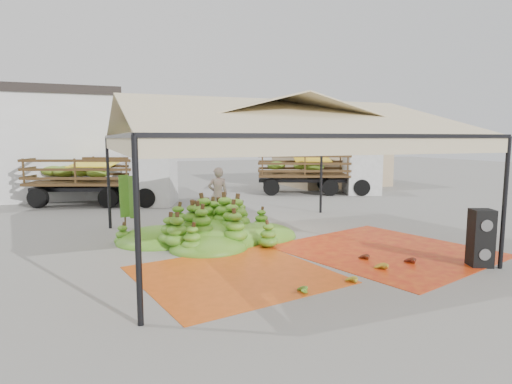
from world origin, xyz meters
name	(u,v)px	position (x,y,z in m)	size (l,w,h in m)	color
ground	(269,245)	(0.00, 0.00, 0.00)	(90.00, 90.00, 0.00)	slate
canopy_tent	(270,125)	(0.00, 0.00, 3.30)	(8.10, 8.10, 4.00)	black
building_tan	(330,152)	(10.00, 13.00, 2.07)	(6.30, 5.30, 4.10)	tan
tarp_left	(234,274)	(-1.79, -2.16, 0.01)	(3.93, 3.74, 0.01)	#D35113
tarp_right	(386,251)	(2.59, -1.78, 0.01)	(4.48, 4.70, 0.01)	#D55B14
banana_heap	(213,220)	(-1.30, 1.17, 0.58)	(5.45, 4.47, 1.17)	#3C7017
hand_yellow_a	(380,266)	(1.34, -3.11, 0.11)	(0.48, 0.39, 0.22)	gold
hand_yellow_b	(350,279)	(0.21, -3.58, 0.10)	(0.43, 0.35, 0.19)	gold
hand_red_a	(408,260)	(2.29, -2.95, 0.10)	(0.46, 0.38, 0.21)	maroon
hand_red_b	(363,256)	(1.48, -2.28, 0.10)	(0.43, 0.35, 0.20)	#531F13
hand_green	(299,288)	(-1.02, -3.70, 0.10)	(0.45, 0.36, 0.20)	#356F17
hanging_bunches	(288,151)	(0.22, -0.66, 2.62)	(3.24, 0.24, 0.20)	#4D7A19
speaker_stack	(481,238)	(3.70, -3.70, 0.67)	(0.61, 0.57, 1.34)	black
banana_leaves	(127,238)	(-3.64, 2.32, 0.00)	(0.96, 1.36, 3.70)	#367920
vendor	(218,195)	(-0.35, 3.75, 0.97)	(0.71, 0.47, 1.95)	gray
truck_left	(109,175)	(-3.70, 9.44, 1.33)	(6.65, 4.30, 2.16)	#482D18
truck_right	(323,168)	(7.21, 9.24, 1.35)	(6.72, 4.51, 2.19)	#52361B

